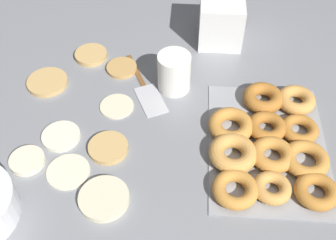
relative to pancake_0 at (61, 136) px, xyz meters
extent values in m
plane|color=gray|center=(0.07, -0.14, -0.01)|extent=(3.00, 3.00, 0.00)
cylinder|color=silver|center=(0.00, 0.00, 0.00)|extent=(0.09, 0.09, 0.01)
cylinder|color=tan|center=(0.19, 0.08, 0.00)|extent=(0.11, 0.11, 0.01)
cylinder|color=tan|center=(0.26, -0.11, 0.00)|extent=(0.09, 0.09, 0.01)
cylinder|color=tan|center=(0.31, -0.02, 0.00)|extent=(0.09, 0.09, 0.01)
cylinder|color=beige|center=(-0.10, -0.04, 0.00)|extent=(0.10, 0.10, 0.01)
cylinder|color=tan|center=(-0.03, -0.12, 0.00)|extent=(0.10, 0.10, 0.01)
cylinder|color=beige|center=(0.11, -0.12, 0.00)|extent=(0.09, 0.09, 0.01)
cylinder|color=beige|center=(-0.17, -0.14, 0.00)|extent=(0.11, 0.11, 0.02)
cylinder|color=beige|center=(-0.08, 0.06, 0.00)|extent=(0.08, 0.08, 0.01)
cube|color=#93969B|center=(0.01, -0.51, 0.00)|extent=(0.40, 0.28, 0.01)
torus|color=#B7752D|center=(-0.13, -0.60, 0.02)|extent=(0.10, 0.10, 0.03)
torus|color=#C68438|center=(-0.04, -0.59, 0.02)|extent=(0.11, 0.11, 0.03)
torus|color=#B7752D|center=(0.05, -0.58, 0.01)|extent=(0.09, 0.09, 0.03)
torus|color=#D19347|center=(0.15, -0.59, 0.02)|extent=(0.10, 0.10, 0.03)
torus|color=#D19347|center=(-0.13, -0.50, 0.01)|extent=(0.09, 0.09, 0.03)
torus|color=#C68438|center=(-0.04, -0.51, 0.02)|extent=(0.10, 0.10, 0.03)
torus|color=#AD6B28|center=(0.05, -0.50, 0.02)|extent=(0.10, 0.10, 0.03)
torus|color=#AD6B28|center=(0.15, -0.50, 0.02)|extent=(0.11, 0.11, 0.03)
torus|color=#C68438|center=(-0.13, -0.42, 0.02)|extent=(0.10, 0.10, 0.03)
torus|color=#D19347|center=(-0.04, -0.42, 0.02)|extent=(0.11, 0.11, 0.04)
torus|color=#C68438|center=(0.05, -0.42, 0.02)|extent=(0.11, 0.11, 0.03)
cube|color=white|center=(0.42, -0.39, 0.01)|extent=(0.14, 0.13, 0.03)
cube|color=white|center=(0.42, -0.39, 0.04)|extent=(0.14, 0.13, 0.03)
cube|color=white|center=(0.42, -0.39, 0.06)|extent=(0.14, 0.13, 0.03)
cube|color=white|center=(0.42, -0.39, 0.09)|extent=(0.14, 0.13, 0.03)
cube|color=white|center=(0.42, -0.39, 0.12)|extent=(0.14, 0.13, 0.03)
cylinder|color=white|center=(0.20, -0.27, 0.05)|extent=(0.09, 0.09, 0.11)
cube|color=brown|center=(0.26, -0.16, 0.00)|extent=(0.13, 0.07, 0.01)
cube|color=#BCBCC1|center=(0.14, -0.21, 0.00)|extent=(0.13, 0.10, 0.01)
camera|label=1|loc=(-0.64, -0.31, 0.80)|focal=45.00mm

